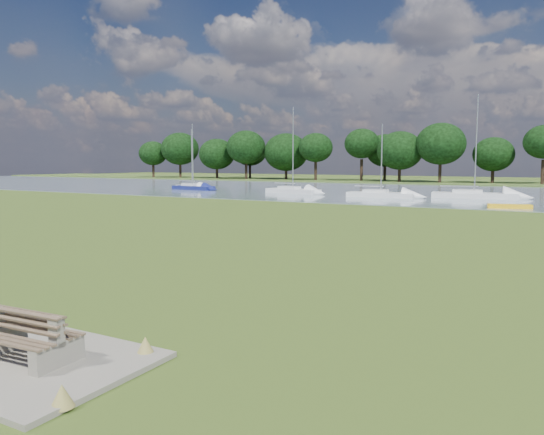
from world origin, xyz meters
The scene contains 12 objects.
ground centered at (0.00, 0.00, 0.00)m, with size 220.00×220.00×0.00m, color #515F26.
river centered at (0.00, 42.00, 0.00)m, with size 220.00×40.00×0.10m, color slate.
far_bank centered at (0.00, 72.00, 0.00)m, with size 220.00×20.00×0.40m, color #4C6626.
concrete_pad centered at (0.00, -14.00, 0.05)m, with size 4.20×3.20×0.10m, color gray.
bench_pair centered at (0.00, -14.00, 0.49)m, with size 1.84×1.15×0.96m.
kayak centered at (4.60, 24.08, 0.21)m, with size 3.16×0.74×0.32m, color yellow.
tree_line centered at (-9.41, 68.00, 5.78)m, with size 123.67×8.00×9.68m.
sailboat_0 centered at (-33.66, 34.37, 0.49)m, with size 6.07×3.71×7.64m.
sailboat_2 centered at (-7.84, 31.17, 0.50)m, with size 6.73×2.26×7.22m.
sailboat_3 centered at (0.42, 34.44, 0.53)m, with size 8.09×3.30×9.92m.
sailboat_6 centered at (-18.40, 32.71, 0.53)m, with size 6.77×3.10×9.47m.
sailboat_7 centered at (-32.56, 33.11, 0.52)m, with size 6.03×2.25×8.16m.
Camera 1 is at (8.34, -19.92, 3.66)m, focal length 35.00 mm.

